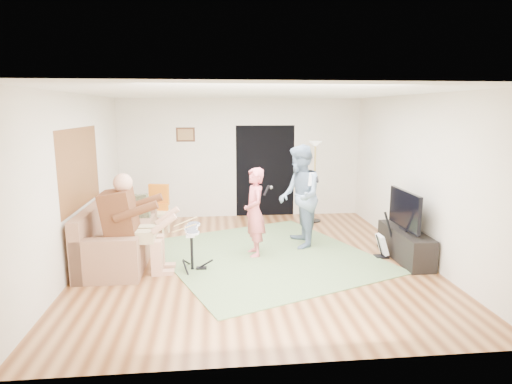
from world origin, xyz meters
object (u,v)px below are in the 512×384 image
dining_chair (157,217)px  tv_cabinet (405,245)px  singer (255,212)px  television (405,209)px  torchiere_lamp (315,167)px  sofa (115,241)px  guitarist (300,196)px  drum_kit (192,251)px  guitar_spare (383,244)px

dining_chair → tv_cabinet: (4.28, -1.88, -0.10)m
singer → television: size_ratio=1.44×
television → dining_chair: bearing=156.0°
torchiere_lamp → tv_cabinet: 2.89m
sofa → guitarist: guitarist is taller
sofa → drum_kit: (1.30, -0.65, -0.00)m
sofa → dining_chair: dining_chair is taller
guitarist → torchiere_lamp: guitarist is taller
drum_kit → torchiere_lamp: bearing=46.6°
guitarist → dining_chair: 2.90m
singer → guitar_spare: size_ratio=1.91×
guitar_spare → television: 0.70m
singer → television: singer is taller
torchiere_lamp → sofa: bearing=-151.9°
guitarist → dining_chair: guitarist is taller
singer → guitarist: size_ratio=0.82×
guitarist → tv_cabinet: bearing=63.5°
guitar_spare → dining_chair: dining_chair is taller
sofa → tv_cabinet: (4.80, -0.50, -0.06)m
guitarist → guitar_spare: (1.28, -0.75, -0.70)m
sofa → tv_cabinet: 4.83m
guitar_spare → dining_chair: (-3.93, 1.77, 0.13)m
drum_kit → guitar_spare: size_ratio=0.89×
guitar_spare → torchiere_lamp: size_ratio=0.45×
guitar_spare → television: bearing=-21.3°
guitar_spare → tv_cabinet: 0.36m
sofa → torchiere_lamp: size_ratio=1.29×
drum_kit → television: 3.50m
guitar_spare → sofa: bearing=175.1°
guitarist → drum_kit: bearing=-60.2°
singer → dining_chair: (-1.81, 1.44, -0.40)m
singer → guitar_spare: bearing=73.6°
guitar_spare → torchiere_lamp: (-0.60, 2.44, 0.99)m
guitarist → guitar_spare: size_ratio=2.34×
sofa → torchiere_lamp: 4.47m
drum_kit → television: (3.45, 0.15, 0.54)m
singer → guitar_spare: singer is taller
guitarist → tv_cabinet: size_ratio=1.32×
torchiere_lamp → television: size_ratio=1.69×
sofa → singer: singer is taller
drum_kit → tv_cabinet: drum_kit is taller
dining_chair → television: size_ratio=0.94×
guitarist → torchiere_lamp: bearing=159.8°
tv_cabinet → television: bearing=180.0°
guitar_spare → dining_chair: size_ratio=0.80×
sofa → drum_kit: size_ratio=3.25×
dining_chair → singer: bearing=-26.8°
guitarist → guitar_spare: bearing=61.2°
tv_cabinet → sofa: bearing=174.1°
sofa → tv_cabinet: bearing=-5.9°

